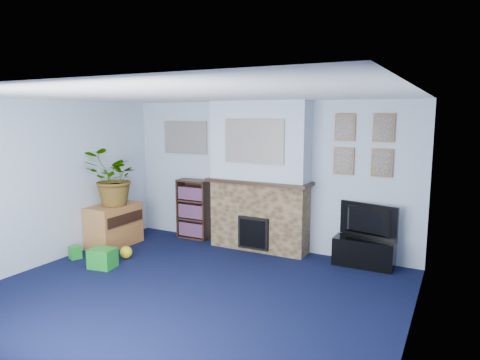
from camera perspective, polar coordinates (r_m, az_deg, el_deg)
The scene contains 26 objects.
floor at distance 5.45m, azimuth -6.94°, elevation -14.94°, with size 5.00×4.50×0.01m, color black.
ceiling at distance 5.01m, azimuth -7.45°, elevation 11.13°, with size 5.00×4.50×0.01m, color white.
wall_back at distance 7.03m, azimuth 3.31°, elevation 0.65°, with size 5.00×0.04×2.40m, color #AEBDD3.
wall_front at distance 3.55m, azimuth -28.60°, elevation -8.43°, with size 5.00×0.04×2.40m, color #AEBDD3.
wall_left at distance 6.82m, azimuth -24.72°, elevation -0.39°, with size 0.04×4.50×2.40m, color #AEBDD3.
wall_right at distance 4.23m, azimuth 22.01°, elevation -5.34°, with size 0.04×4.50×2.40m, color #AEBDD3.
chimney_breast at distance 6.85m, azimuth 2.60°, elevation 0.31°, with size 1.72×0.50×2.40m.
collage_main at distance 6.60m, azimuth 1.86°, elevation 5.19°, with size 1.00×0.03×0.68m, color gray.
collage_left at distance 7.73m, azimuth -7.28°, elevation 5.63°, with size 0.90×0.03×0.58m, color gray.
portrait_tl at distance 6.52m, azimuth 13.83°, elevation 6.84°, with size 0.30×0.03×0.40m, color brown.
portrait_tr at distance 6.41m, azimuth 18.64°, elevation 6.62°, with size 0.30×0.03×0.40m, color brown.
portrait_bl at distance 6.56m, azimuth 13.68°, elevation 2.47°, with size 0.30×0.03×0.40m, color brown.
portrait_br at distance 6.45m, azimuth 18.42°, elevation 2.18°, with size 0.30×0.03×0.40m, color brown.
tv_stand at distance 6.54m, azimuth 16.19°, elevation -9.07°, with size 0.86×0.36×0.41m, color black.
television at distance 6.44m, azimuth 16.39°, elevation -5.34°, with size 0.88×0.12×0.51m, color black.
bookshelf at distance 7.66m, azimuth -6.15°, elevation -4.04°, with size 0.58×0.28×1.05m.
sideboard at distance 7.51m, azimuth -16.45°, elevation -5.80°, with size 0.50×0.90×0.70m, color #AE6F37.
potted_plant at distance 7.28m, azimuth -16.71°, elevation 0.28°, with size 0.84×0.73×0.93m, color #26661E.
mantel_clock at distance 6.81m, azimuth 2.41°, elevation 0.56°, with size 0.11×0.06×0.15m, color gold.
mantel_candle at distance 6.67m, azimuth 5.05°, elevation 0.45°, with size 0.05×0.05×0.17m, color #B2BFC6.
mantel_teddy at distance 7.02m, azimuth -1.04°, elevation 0.77°, with size 0.12×0.12×0.12m, color gray.
mantel_can at distance 6.56m, azimuth 7.71°, elevation 0.09°, with size 0.07×0.07×0.13m, color #198C26.
green_crate at distance 6.55m, azimuth -17.86°, elevation -9.90°, with size 0.35×0.28×0.28m, color #198C26.
toy_ball at distance 6.87m, azimuth -14.95°, elevation -9.33°, with size 0.19×0.19×0.19m, color yellow.
toy_block at distance 7.10m, azimuth -21.13°, elevation -8.88°, with size 0.16×0.16×0.19m, color #198C26.
toy_tube at distance 7.51m, azimuth -16.82°, elevation -8.03°, with size 0.15×0.15×0.32m, color red.
Camera 1 is at (2.86, -4.10, 2.18)m, focal length 32.00 mm.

